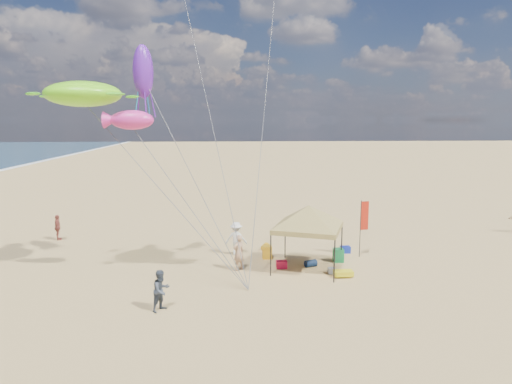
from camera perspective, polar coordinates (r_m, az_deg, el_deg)
ground at (r=19.71m, az=0.58°, el=-12.97°), size 280.00×280.00×0.00m
canopy_tent at (r=22.23m, az=6.70°, el=-2.01°), size 5.73×5.73×3.78m
feather_flag at (r=25.03m, az=13.51°, el=-3.40°), size 0.47×0.13×3.15m
cooler_red at (r=23.01m, az=3.27°, el=-9.19°), size 0.54×0.38×0.38m
cooler_blue at (r=26.00m, az=11.29°, el=-7.19°), size 0.54×0.38×0.38m
bag_navy at (r=23.33m, az=6.98°, el=-9.00°), size 0.69×0.54×0.36m
bag_orange at (r=26.06m, az=1.17°, el=-6.99°), size 0.54×0.69×0.36m
chair_green at (r=24.33m, az=10.43°, el=-7.91°), size 0.50×0.50×0.70m
chair_yellow at (r=24.48m, az=1.42°, el=-7.65°), size 0.50×0.50×0.70m
crate_grey at (r=22.53m, az=9.59°, el=-9.84°), size 0.34×0.30×0.28m
beach_cart at (r=22.11m, az=11.06°, el=-10.09°), size 0.90×0.50×0.24m
person_near_a at (r=22.49m, az=-2.23°, el=-7.71°), size 0.78×0.75×1.81m
person_near_b at (r=18.33m, az=-11.95°, el=-12.14°), size 0.99×1.02×1.65m
person_near_c at (r=25.02m, az=-2.53°, el=-5.92°), size 1.28×0.86×1.84m
person_far_a at (r=30.61m, az=-23.92°, el=-4.14°), size 0.69×1.02×1.61m
turtle_kite at (r=21.67m, az=-21.17°, el=11.55°), size 3.42×2.76×1.13m
fish_kite at (r=20.41m, az=-15.50°, el=8.83°), size 1.91×0.99×0.84m
squid_kite at (r=22.57m, az=-14.18°, el=14.63°), size 1.25×1.25×2.51m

